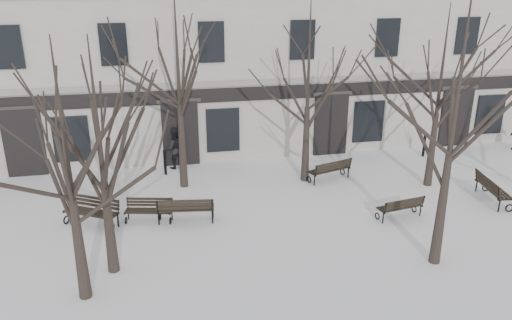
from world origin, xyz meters
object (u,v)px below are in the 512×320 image
object	(u,v)px
tree_1	(98,132)
bench_2	(401,207)
bench_5	(492,188)
tree_0	(65,145)
bench_1	(186,208)
bench_0	(149,209)
bench_4	(330,169)
bench_3	(92,211)
tree_2	(458,95)

from	to	relation	value
tree_1	bench_2	bearing A→B (deg)	8.17
bench_2	bench_5	world-z (taller)	bench_5
tree_0	bench_1	size ratio (longest dim) A/B	3.39
tree_0	tree_1	world-z (taller)	tree_0
bench_0	bench_5	xyz separation A→B (m)	(12.63, -0.94, 0.09)
tree_0	tree_1	bearing A→B (deg)	60.22
tree_0	bench_4	distance (m)	11.66
bench_1	bench_3	xyz separation A→B (m)	(-3.12, 0.49, -0.01)
bench_2	bench_0	bearing A→B (deg)	-20.03
tree_1	bench_4	distance (m)	10.52
bench_1	bench_5	distance (m)	11.41
bench_4	bench_3	bearing A→B (deg)	-5.52
bench_2	tree_2	bearing A→B (deg)	73.91
tree_2	bench_5	size ratio (longest dim) A/B	3.99
bench_0	bench_1	world-z (taller)	bench_1
bench_0	bench_3	bearing A→B (deg)	-171.21
bench_0	tree_2	bearing A→B (deg)	-15.22
tree_1	bench_3	xyz separation A→B (m)	(-0.85, 3.09, -3.66)
tree_0	tree_1	size ratio (longest dim) A/B	1.02
bench_0	bench_2	distance (m)	8.76
tree_0	bench_2	xyz separation A→B (m)	(10.31, 2.53, -3.81)
tree_0	bench_3	size ratio (longest dim) A/B	3.46
tree_1	tree_2	distance (m)	9.49
bench_1	bench_3	bearing A→B (deg)	-0.78
tree_0	bench_0	bearing A→B (deg)	67.60
tree_2	bench_4	distance (m)	8.08
bench_1	bench_2	world-z (taller)	bench_1
bench_5	tree_0	bearing A→B (deg)	112.61
bench_0	bench_3	world-z (taller)	bench_3
tree_1	bench_5	bearing A→B (deg)	8.41
bench_0	bench_3	size ratio (longest dim) A/B	0.86
bench_4	bench_2	bearing A→B (deg)	90.17
bench_1	bench_5	xyz separation A→B (m)	(11.39, -0.58, 0.00)
tree_2	tree_0	bearing A→B (deg)	178.27
bench_2	bench_3	world-z (taller)	bench_3
bench_0	bench_1	xyz separation A→B (m)	(1.24, -0.36, 0.09)
tree_2	tree_1	bearing A→B (deg)	171.19
tree_0	bench_1	world-z (taller)	tree_0
tree_0	tree_2	xyz separation A→B (m)	(9.99, -0.30, 0.81)
bench_0	bench_4	xyz separation A→B (m)	(7.37, 2.21, 0.07)
tree_0	bench_4	world-z (taller)	tree_0
bench_0	bench_5	bearing A→B (deg)	8.48
bench_2	bench_1	bearing A→B (deg)	-19.04
bench_1	bench_2	distance (m)	7.48
bench_2	bench_4	bearing A→B (deg)	-81.37
bench_3	bench_4	xyz separation A→B (m)	(9.26, 2.08, -0.02)
bench_4	bench_5	bearing A→B (deg)	131.01
bench_0	bench_2	bearing A→B (deg)	2.39
tree_1	bench_3	size ratio (longest dim) A/B	3.40
bench_4	bench_5	world-z (taller)	bench_5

